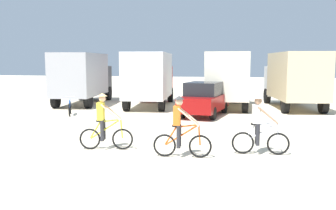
{
  "coord_description": "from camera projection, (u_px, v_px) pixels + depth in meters",
  "views": [
    {
      "loc": [
        3.41,
        -9.69,
        2.79
      ],
      "look_at": [
        0.5,
        4.55,
        1.1
      ],
      "focal_mm": 39.54,
      "sensor_mm": 36.0,
      "label": 1
    }
  ],
  "objects": [
    {
      "name": "box_truck_cream_rv",
      "position": [
        227.0,
        77.0,
        22.7
      ],
      "size": [
        2.69,
        6.85,
        3.35
      ],
      "color": "beige",
      "rests_on": "ground"
    },
    {
      "name": "box_truck_avon_van",
      "position": [
        150.0,
        77.0,
        23.18
      ],
      "size": [
        2.99,
        6.94,
        3.35
      ],
      "color": "white",
      "rests_on": "ground"
    },
    {
      "name": "bicycle_spare",
      "position": [
        70.0,
        108.0,
        19.54
      ],
      "size": [
        0.79,
        1.61,
        0.97
      ],
      "color": "black",
      "rests_on": "ground"
    },
    {
      "name": "ground_plane",
      "position": [
        119.0,
        161.0,
        10.43
      ],
      "size": [
        120.0,
        120.0,
        0.0
      ],
      "primitive_type": "plane",
      "color": "beige"
    },
    {
      "name": "cyclist_orange_shirt",
      "position": [
        104.0,
        123.0,
        11.77
      ],
      "size": [
        1.71,
        0.55,
        1.82
      ],
      "color": "black",
      "rests_on": "ground"
    },
    {
      "name": "box_truck_tan_camper",
      "position": [
        294.0,
        77.0,
        22.23
      ],
      "size": [
        3.22,
        7.0,
        3.35
      ],
      "color": "#CCB78E",
      "rests_on": "ground"
    },
    {
      "name": "box_truck_grey_hauler",
      "position": [
        83.0,
        76.0,
        24.5
      ],
      "size": [
        3.13,
        6.98,
        3.35
      ],
      "color": "#9E9EA3",
      "rests_on": "ground"
    },
    {
      "name": "cyclist_near_camera",
      "position": [
        259.0,
        127.0,
        11.15
      ],
      "size": [
        1.73,
        0.52,
        1.82
      ],
      "color": "black",
      "rests_on": "ground"
    },
    {
      "name": "cyclist_cowboy_hat",
      "position": [
        180.0,
        129.0,
        10.82
      ],
      "size": [
        1.73,
        0.52,
        1.82
      ],
      "color": "black",
      "rests_on": "ground"
    },
    {
      "name": "sedan_parked",
      "position": [
        204.0,
        99.0,
        19.24
      ],
      "size": [
        2.4,
        4.43,
        1.76
      ],
      "color": "maroon",
      "rests_on": "ground"
    }
  ]
}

